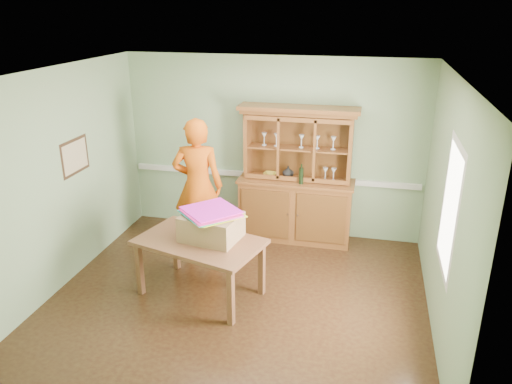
% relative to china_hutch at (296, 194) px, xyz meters
% --- Properties ---
extents(floor, '(4.50, 4.50, 0.00)m').
position_rel_china_hutch_xyz_m(floor, '(-0.41, -1.77, -0.71)').
color(floor, '#412B15').
rests_on(floor, ground).
extents(ceiling, '(4.50, 4.50, 0.00)m').
position_rel_china_hutch_xyz_m(ceiling, '(-0.41, -1.77, 1.99)').
color(ceiling, white).
rests_on(ceiling, wall_back).
extents(wall_back, '(4.50, 0.00, 4.50)m').
position_rel_china_hutch_xyz_m(wall_back, '(-0.41, 0.23, 0.64)').
color(wall_back, gray).
rests_on(wall_back, floor).
extents(wall_left, '(0.00, 4.00, 4.00)m').
position_rel_china_hutch_xyz_m(wall_left, '(-2.66, -1.77, 0.64)').
color(wall_left, gray).
rests_on(wall_left, floor).
extents(wall_right, '(0.00, 4.00, 4.00)m').
position_rel_china_hutch_xyz_m(wall_right, '(1.84, -1.77, 0.64)').
color(wall_right, gray).
rests_on(wall_right, floor).
extents(wall_front, '(4.50, 0.00, 4.50)m').
position_rel_china_hutch_xyz_m(wall_front, '(-0.41, -3.77, 0.64)').
color(wall_front, gray).
rests_on(wall_front, floor).
extents(chair_rail, '(4.41, 0.05, 0.08)m').
position_rel_china_hutch_xyz_m(chair_rail, '(-0.41, 0.20, 0.19)').
color(chair_rail, silver).
rests_on(chair_rail, wall_back).
extents(framed_map, '(0.03, 0.60, 0.46)m').
position_rel_china_hutch_xyz_m(framed_map, '(-2.64, -1.47, 0.84)').
color(framed_map, '#362315').
rests_on(framed_map, wall_left).
extents(window_panel, '(0.03, 0.96, 1.36)m').
position_rel_china_hutch_xyz_m(window_panel, '(1.82, -2.07, 0.79)').
color(window_panel, silver).
rests_on(window_panel, wall_right).
extents(china_hutch, '(1.72, 0.57, 2.02)m').
position_rel_china_hutch_xyz_m(china_hutch, '(0.00, 0.00, 0.00)').
color(china_hutch, brown).
rests_on(china_hutch, floor).
extents(dining_table, '(1.65, 1.24, 0.73)m').
position_rel_china_hutch_xyz_m(dining_table, '(-0.88, -1.83, -0.07)').
color(dining_table, brown).
rests_on(dining_table, floor).
extents(cardboard_box, '(0.74, 0.63, 0.31)m').
position_rel_china_hutch_xyz_m(cardboard_box, '(-0.75, -1.74, 0.17)').
color(cardboard_box, '#9A6D4F').
rests_on(cardboard_box, dining_table).
extents(kite_stack, '(0.81, 0.81, 0.05)m').
position_rel_china_hutch_xyz_m(kite_stack, '(-0.74, -1.73, 0.35)').
color(kite_stack, yellow).
rests_on(kite_stack, cardboard_box).
extents(person, '(0.77, 0.57, 1.95)m').
position_rel_china_hutch_xyz_m(person, '(-1.30, -0.67, 0.26)').
color(person, '#E05A0E').
rests_on(person, floor).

